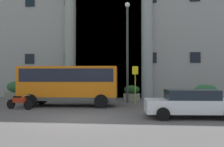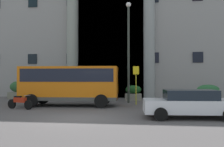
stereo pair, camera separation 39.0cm
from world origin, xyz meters
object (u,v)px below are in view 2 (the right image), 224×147
at_px(hedge_planter_far_east, 208,93).
at_px(lamppost_plaza_centre, 129,44).
at_px(parked_hatchback_near, 190,103).
at_px(motorcycle_near_kerb, 205,105).
at_px(orange_minibus, 70,83).
at_px(hedge_planter_east, 18,90).
at_px(motorcycle_far_end, 20,102).
at_px(hedge_planter_far_west, 46,92).
at_px(bus_stop_sign, 136,81).
at_px(hedge_planter_west, 133,93).

height_order(hedge_planter_far_east, lamppost_plaza_centre, lamppost_plaza_centre).
bearing_deg(parked_hatchback_near, hedge_planter_far_east, 68.03).
xyz_separation_m(hedge_planter_far_east, motorcycle_near_kerb, (-2.10, -7.82, -0.22)).
bearing_deg(orange_minibus, hedge_planter_far_east, 22.70).
bearing_deg(hedge_planter_east, orange_minibus, -38.18).
distance_m(orange_minibus, motorcycle_near_kerb, 9.05).
xyz_separation_m(hedge_planter_east, motorcycle_far_end, (4.13, -7.51, -0.34)).
relative_size(hedge_planter_far_east, motorcycle_far_end, 1.02).
relative_size(orange_minibus, lamppost_plaza_centre, 0.85).
bearing_deg(lamppost_plaza_centre, hedge_planter_far_east, 21.01).
bearing_deg(motorcycle_far_end, hedge_planter_far_west, 115.39).
bearing_deg(bus_stop_sign, hedge_planter_far_east, 32.11).
relative_size(hedge_planter_west, lamppost_plaza_centre, 0.18).
bearing_deg(hedge_planter_far_east, hedge_planter_west, -174.29).
distance_m(hedge_planter_far_east, motorcycle_near_kerb, 8.10).
distance_m(motorcycle_far_end, lamppost_plaza_centre, 9.24).
relative_size(orange_minibus, bus_stop_sign, 2.41).
bearing_deg(hedge_planter_far_west, hedge_planter_east, 169.02).
distance_m(hedge_planter_west, motorcycle_near_kerb, 8.38).
height_order(hedge_planter_east, hedge_planter_west, hedge_planter_east).
relative_size(orange_minibus, hedge_planter_far_east, 3.48).
bearing_deg(bus_stop_sign, hedge_planter_west, 95.98).
relative_size(hedge_planter_east, hedge_planter_far_west, 0.90).
bearing_deg(hedge_planter_far_west, hedge_planter_far_east, 2.15).
xyz_separation_m(hedge_planter_far_west, motorcycle_near_kerb, (12.31, -7.28, -0.26)).
xyz_separation_m(orange_minibus, motorcycle_far_end, (-2.65, -2.18, -1.20)).
distance_m(hedge_planter_far_west, parked_hatchback_near, 14.46).
bearing_deg(orange_minibus, hedge_planter_east, 138.28).
height_order(bus_stop_sign, lamppost_plaza_centre, lamppost_plaza_centre).
distance_m(bus_stop_sign, hedge_planter_west, 3.39).
relative_size(bus_stop_sign, hedge_planter_east, 1.66).
height_order(hedge_planter_east, motorcycle_far_end, hedge_planter_east).
relative_size(hedge_planter_east, lamppost_plaza_centre, 0.21).
bearing_deg(motorcycle_near_kerb, hedge_planter_east, 156.68).
relative_size(orange_minibus, motorcycle_far_end, 3.56).
height_order(hedge_planter_far_east, motorcycle_far_end, hedge_planter_far_east).
bearing_deg(bus_stop_sign, lamppost_plaza_centre, 116.98).
distance_m(bus_stop_sign, motorcycle_near_kerb, 5.79).
xyz_separation_m(orange_minibus, bus_stop_sign, (4.61, 1.45, 0.10)).
distance_m(parked_hatchback_near, motorcycle_far_end, 10.36).
bearing_deg(hedge_planter_far_west, parked_hatchback_near, -39.50).
distance_m(hedge_planter_far_west, hedge_planter_west, 7.99).
bearing_deg(hedge_planter_west, motorcycle_far_end, -135.52).
bearing_deg(orange_minibus, motorcycle_near_kerb, -20.01).
bearing_deg(bus_stop_sign, hedge_planter_far_west, 158.47).
height_order(orange_minibus, hedge_planter_far_west, orange_minibus).
bearing_deg(hedge_planter_west, hedge_planter_east, 176.38).
relative_size(hedge_planter_far_east, motorcycle_near_kerb, 0.94).
bearing_deg(parked_hatchback_near, motorcycle_far_end, 163.79).
relative_size(orange_minibus, motorcycle_near_kerb, 3.28).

